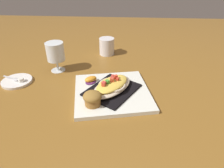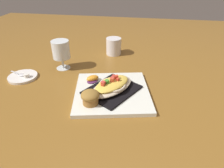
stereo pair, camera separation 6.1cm
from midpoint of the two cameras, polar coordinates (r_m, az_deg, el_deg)
ground_plane at (r=0.77m, az=2.26°, el=-2.92°), size 2.60×2.60×0.00m
square_plate at (r=0.77m, az=2.27°, el=-2.45°), size 0.34×0.34×0.02m
folded_napkin at (r=0.76m, az=2.29°, el=-1.76°), size 0.24×0.25×0.01m
gratin_dish at (r=0.75m, az=2.32°, el=-0.43°), size 0.19×0.22×0.05m
muffin at (r=0.68m, az=-3.85°, el=-3.90°), size 0.07×0.07×0.05m
orange_garnish at (r=0.82m, az=-3.64°, el=1.49°), size 0.06×0.07×0.02m
coffee_mug at (r=1.11m, az=2.14°, el=10.75°), size 0.08×0.11×0.09m
stemmed_glass at (r=0.95m, az=-12.95°, el=9.36°), size 0.08×0.08×0.14m
creamer_saucer at (r=0.95m, az=-23.07°, el=1.93°), size 0.13×0.13×0.01m
spoon at (r=0.95m, az=-23.45°, el=2.52°), size 0.09×0.04×0.01m
creamer_cup_0 at (r=0.92m, az=-22.10°, el=2.24°), size 0.02×0.02×0.02m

